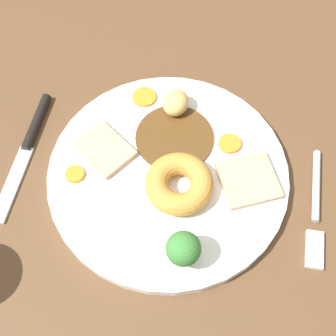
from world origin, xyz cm
name	(u,v)px	position (x,y,z in cm)	size (l,w,h in cm)	color
dining_table	(147,196)	(0.00, 0.00, 1.80)	(120.00, 84.00, 3.60)	brown
dinner_plate	(168,175)	(-2.42, -2.07, 4.30)	(29.35, 29.35, 1.40)	white
gravy_pool	(174,138)	(-2.51, -6.96, 5.15)	(9.86, 9.86, 0.30)	#563819
meat_slice_main	(248,180)	(-12.11, -2.17, 5.40)	(6.49, 6.38, 0.80)	tan
meat_slice_under	(104,149)	(5.84, -3.91, 5.40)	(6.76, 5.05, 0.80)	tan
yorkshire_pudding	(179,184)	(-4.05, 0.09, 6.35)	(8.07, 8.07, 2.71)	#C68938
roast_potato_left	(176,103)	(-2.06, -11.36, 6.46)	(3.80, 3.25, 2.92)	#D8B260
carrot_coin_front	(144,97)	(2.33, -12.64, 5.21)	(3.14, 3.14, 0.41)	orange
carrot_coin_back	(230,144)	(-9.47, -7.05, 5.26)	(2.79, 2.79, 0.51)	orange
carrot_coin_side	(74,176)	(8.63, 0.21, 5.25)	(2.30, 2.30, 0.50)	orange
broccoli_floret	(183,249)	(-5.60, 8.34, 7.82)	(3.84, 3.84, 4.88)	#8CB766
fork	(315,211)	(-20.41, 0.01, 3.99)	(2.09, 15.28, 0.90)	silver
knife	(28,144)	(15.94, -4.01, 4.05)	(2.56, 18.55, 1.20)	black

